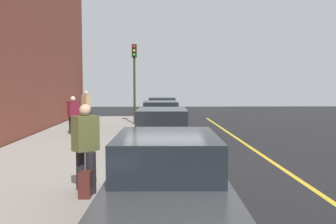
# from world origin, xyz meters

# --- Properties ---
(ground_plane) EXTENTS (56.00, 56.00, 0.00)m
(ground_plane) POSITION_xyz_m (0.00, 0.00, 0.00)
(ground_plane) COLOR black
(sidewalk) EXTENTS (28.00, 4.60, 0.15)m
(sidewalk) POSITION_xyz_m (0.00, -3.30, 0.07)
(sidewalk) COLOR gray
(sidewalk) RESTS_ON ground
(lane_stripe_centre) EXTENTS (28.00, 0.14, 0.01)m
(lane_stripe_centre) POSITION_xyz_m (0.00, 3.20, 0.00)
(lane_stripe_centre) COLOR gold
(lane_stripe_centre) RESTS_ON ground
(snow_bank_curb) EXTENTS (7.40, 0.56, 0.22)m
(snow_bank_curb) POSITION_xyz_m (1.68, -0.70, 0.11)
(snow_bank_curb) COLOR white
(snow_bank_curb) RESTS_ON ground
(parked_car_silver) EXTENTS (4.24, 1.97, 1.51)m
(parked_car_silver) POSITION_xyz_m (-11.43, 0.05, 0.76)
(parked_car_silver) COLOR black
(parked_car_silver) RESTS_ON ground
(parked_car_navy) EXTENTS (4.41, 1.98, 1.51)m
(parked_car_navy) POSITION_xyz_m (-5.85, -0.09, 0.76)
(parked_car_navy) COLOR black
(parked_car_navy) RESTS_ON ground
(parked_car_maroon) EXTENTS (4.74, 2.00, 1.51)m
(parked_car_maroon) POSITION_xyz_m (-0.14, -0.08, 0.76)
(parked_car_maroon) COLOR black
(parked_car_maroon) RESTS_ON ground
(parked_car_charcoal) EXTENTS (4.46, 1.98, 1.51)m
(parked_car_charcoal) POSITION_xyz_m (6.37, -0.10, 0.76)
(parked_car_charcoal) COLOR black
(parked_car_charcoal) RESTS_ON ground
(pedestrian_olive_coat) EXTENTS (0.54, 0.56, 1.77)m
(pedestrian_olive_coat) POSITION_xyz_m (4.60, -1.68, 1.09)
(pedestrian_olive_coat) COLOR black
(pedestrian_olive_coat) RESTS_ON sidewalk
(pedestrian_burgundy_coat) EXTENTS (0.52, 0.51, 1.66)m
(pedestrian_burgundy_coat) POSITION_xyz_m (-4.43, -3.88, 1.03)
(pedestrian_burgundy_coat) COLOR black
(pedestrian_burgundy_coat) RESTS_ON sidewalk
(pedestrian_tan_coat) EXTENTS (0.57, 0.56, 1.82)m
(pedestrian_tan_coat) POSITION_xyz_m (-9.63, -4.26, 1.12)
(pedestrian_tan_coat) COLOR black
(pedestrian_tan_coat) RESTS_ON sidewalk
(traffic_light_pole) EXTENTS (0.35, 0.26, 4.33)m
(traffic_light_pole) POSITION_xyz_m (-8.65, -1.46, 3.08)
(traffic_light_pole) COLOR #2D2D19
(traffic_light_pole) RESTS_ON sidewalk
(rolling_suitcase) EXTENTS (0.34, 0.22, 0.86)m
(rolling_suitcase) POSITION_xyz_m (5.00, -1.62, 0.40)
(rolling_suitcase) COLOR #471E19
(rolling_suitcase) RESTS_ON sidewalk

